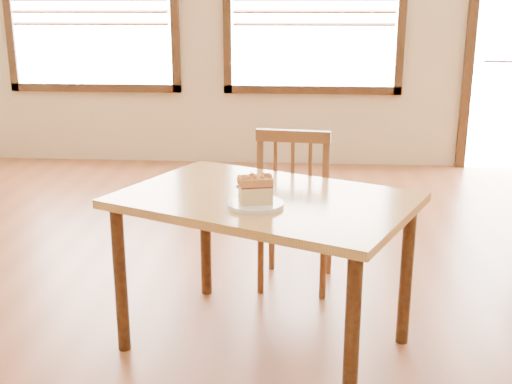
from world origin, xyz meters
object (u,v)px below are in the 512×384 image
cafe_chair_main (296,206)px  cake_slice (255,189)px  plate (255,205)px  cafe_table_main (265,215)px

cafe_chair_main → cake_slice: size_ratio=5.97×
plate → cake_slice: bearing=-142.2°
cafe_chair_main → cafe_table_main: bearing=86.6°
plate → cake_slice: cake_slice is taller
cafe_table_main → cafe_chair_main: bearing=104.2°
cafe_table_main → plate: size_ratio=6.29×
cafe_table_main → cake_slice: size_ratio=9.42×
cafe_chair_main → plate: bearing=86.5°
cafe_table_main → cake_slice: cake_slice is taller
cafe_table_main → cafe_chair_main: (0.13, 0.69, -0.17)m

